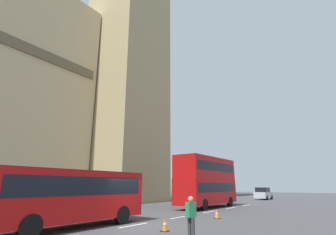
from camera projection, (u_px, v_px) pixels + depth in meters
The scene contains 7 objects.
ground_plane at pixel (133, 226), 13.79m from camera, with size 160.00×160.00×0.00m, color #424244.
lane_centre_marking at pixel (159, 221), 15.62m from camera, with size 34.40×0.16×0.01m.
double_decker_bus at pixel (207, 180), 25.65m from camera, with size 9.02×2.54×4.90m.
sedan_lead at pixel (263, 194), 40.09m from camera, with size 4.40×1.86×1.85m.
traffic_cone_west at pixel (165, 225), 12.10m from camera, with size 0.36×0.36×0.58m.
traffic_cone_middle at pixel (217, 214), 16.80m from camera, with size 0.36×0.36×0.58m.
pedestrian_near_cones at pixel (191, 216), 10.32m from camera, with size 0.45×0.35×1.69m.
Camera 1 is at (-10.94, -10.25, 2.12)m, focal length 26.85 mm.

